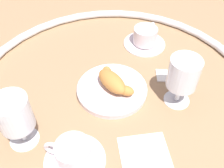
# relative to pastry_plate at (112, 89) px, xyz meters

# --- Properties ---
(ground_plane) EXTENTS (2.20, 2.20, 0.00)m
(ground_plane) POSITION_rel_pastry_plate_xyz_m (0.01, -0.00, -0.01)
(ground_plane) COLOR #997551
(table_chrome_rim) EXTENTS (0.80, 0.80, 0.02)m
(table_chrome_rim) POSITION_rel_pastry_plate_xyz_m (0.01, -0.00, 0.00)
(table_chrome_rim) COLOR silver
(table_chrome_rim) RESTS_ON ground_plane
(pastry_plate) EXTENTS (0.19, 0.19, 0.02)m
(pastry_plate) POSITION_rel_pastry_plate_xyz_m (0.00, 0.00, 0.00)
(pastry_plate) COLOR silver
(pastry_plate) RESTS_ON ground_plane
(croissant_large) EXTENTS (0.14, 0.07, 0.04)m
(croissant_large) POSITION_rel_pastry_plate_xyz_m (0.00, 0.00, 0.03)
(croissant_large) COLOR #BC7A38
(croissant_large) RESTS_ON pastry_plate
(coffee_cup_near) EXTENTS (0.14, 0.14, 0.06)m
(coffee_cup_near) POSITION_rel_pastry_plate_xyz_m (0.10, -0.20, 0.02)
(coffee_cup_near) COLOR silver
(coffee_cup_near) RESTS_ON ground_plane
(coffee_cup_far) EXTENTS (0.14, 0.14, 0.06)m
(coffee_cup_far) POSITION_rel_pastry_plate_xyz_m (-0.09, 0.22, 0.02)
(coffee_cup_far) COLOR silver
(coffee_cup_far) RESTS_ON ground_plane
(juice_glass_left) EXTENTS (0.08, 0.08, 0.14)m
(juice_glass_left) POSITION_rel_pastry_plate_xyz_m (0.14, 0.11, 0.08)
(juice_glass_left) COLOR white
(juice_glass_left) RESTS_ON ground_plane
(juice_glass_right) EXTENTS (0.08, 0.08, 0.14)m
(juice_glass_right) POSITION_rel_pastry_plate_xyz_m (-0.02, -0.25, 0.08)
(juice_glass_right) COLOR white
(juice_glass_right) RESTS_ON ground_plane
(sugar_packet) EXTENTS (0.06, 0.06, 0.01)m
(sugar_packet) POSITION_rel_pastry_plate_xyz_m (0.05, 0.15, -0.01)
(sugar_packet) COLOR white
(sugar_packet) RESTS_ON ground_plane
(folded_napkin) EXTENTS (0.15, 0.15, 0.01)m
(folded_napkin) POSITION_rel_pastry_plate_xyz_m (0.19, -0.07, -0.01)
(folded_napkin) COLOR silver
(folded_napkin) RESTS_ON ground_plane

